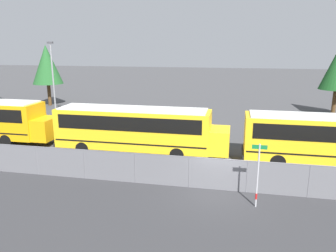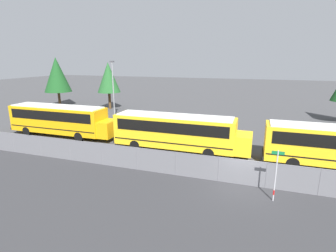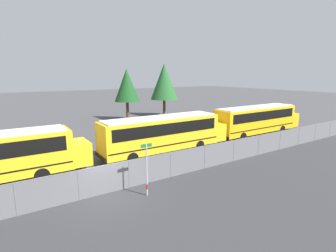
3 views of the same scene
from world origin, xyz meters
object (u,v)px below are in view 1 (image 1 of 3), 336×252
Objects in this scene: street_sign at (258,174)px; tree_3 at (47,65)px; school_bus_1 at (136,127)px; light_pole at (53,77)px.

street_sign is 0.41× the size of tree_3.
school_bus_1 is 1.61× the size of tree_3.
tree_3 reaches higher than street_sign.
light_pole is at bearing 141.36° from school_bus_1.
light_pole reaches higher than tree_3.
light_pole reaches higher than street_sign.
tree_3 is (-16.79, 16.54, 3.26)m from school_bus_1.
light_pole is 8.65m from tree_3.
light_pole reaches higher than school_bus_1.
street_sign is (7.97, -6.60, -0.29)m from school_bus_1.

